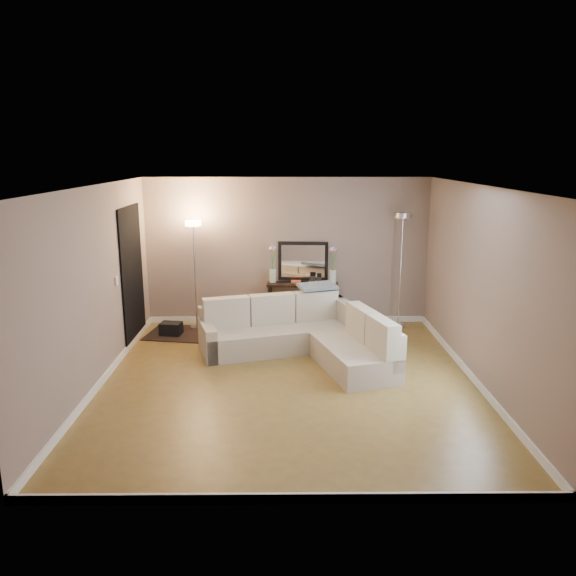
{
  "coord_description": "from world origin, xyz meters",
  "views": [
    {
      "loc": [
        -0.07,
        -7.08,
        2.99
      ],
      "look_at": [
        0.0,
        0.8,
        1.1
      ],
      "focal_mm": 35.0,
      "sensor_mm": 36.0,
      "label": 1
    }
  ],
  "objects_px": {
    "console_table": "(298,302)",
    "floor_lamp_lit": "(194,253)",
    "floor_lamp_unlit": "(402,247)",
    "sectional_sofa": "(305,335)"
  },
  "relations": [
    {
      "from": "sectional_sofa",
      "to": "console_table",
      "type": "xyz_separation_m",
      "value": [
        -0.06,
        1.52,
        0.12
      ]
    },
    {
      "from": "sectional_sofa",
      "to": "floor_lamp_lit",
      "type": "relative_size",
      "value": 1.56
    },
    {
      "from": "floor_lamp_unlit",
      "to": "console_table",
      "type": "bearing_deg",
      "value": 176.12
    },
    {
      "from": "floor_lamp_lit",
      "to": "sectional_sofa",
      "type": "bearing_deg",
      "value": -36.56
    },
    {
      "from": "sectional_sofa",
      "to": "console_table",
      "type": "distance_m",
      "value": 1.53
    },
    {
      "from": "floor_lamp_lit",
      "to": "console_table",
      "type": "bearing_deg",
      "value": 4.87
    },
    {
      "from": "console_table",
      "to": "floor_lamp_unlit",
      "type": "height_order",
      "value": "floor_lamp_unlit"
    },
    {
      "from": "sectional_sofa",
      "to": "floor_lamp_lit",
      "type": "distance_m",
      "value": 2.51
    },
    {
      "from": "console_table",
      "to": "floor_lamp_lit",
      "type": "relative_size",
      "value": 0.67
    },
    {
      "from": "floor_lamp_unlit",
      "to": "floor_lamp_lit",
      "type": "bearing_deg",
      "value": -179.49
    }
  ]
}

